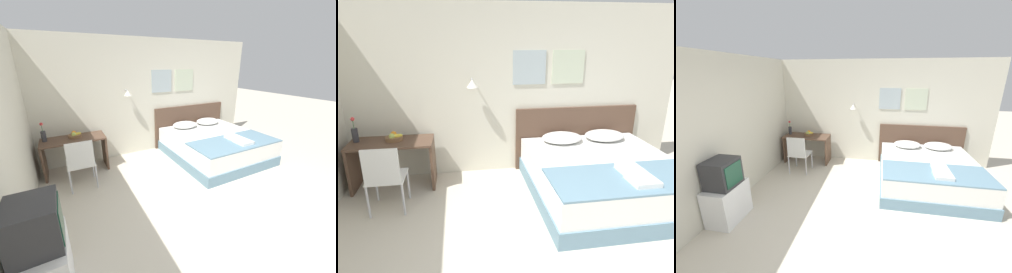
% 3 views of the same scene
% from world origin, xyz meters
% --- Properties ---
extents(ground_plane, '(24.00, 24.00, 0.00)m').
position_xyz_m(ground_plane, '(0.00, 0.00, 0.00)').
color(ground_plane, beige).
extents(wall_back, '(5.74, 0.31, 2.65)m').
position_xyz_m(wall_back, '(0.01, 3.02, 1.33)').
color(wall_back, beige).
rests_on(wall_back, ground_plane).
extents(bed, '(1.96, 2.08, 0.56)m').
position_xyz_m(bed, '(1.19, 1.89, 0.28)').
color(bed, '#66899E').
rests_on(bed, ground_plane).
extents(headboard, '(2.08, 0.06, 1.04)m').
position_xyz_m(headboard, '(1.19, 2.96, 0.52)').
color(headboard, brown).
rests_on(headboard, ground_plane).
extents(pillow_left, '(0.64, 0.48, 0.15)m').
position_xyz_m(pillow_left, '(0.83, 2.64, 0.64)').
color(pillow_left, white).
rests_on(pillow_left, bed).
extents(pillow_right, '(0.64, 0.48, 0.15)m').
position_xyz_m(pillow_right, '(1.54, 2.64, 0.64)').
color(pillow_right, white).
rests_on(pillow_right, bed).
extents(throw_blanket, '(1.90, 0.83, 0.02)m').
position_xyz_m(throw_blanket, '(1.19, 1.28, 0.58)').
color(throw_blanket, '#66899E').
rests_on(throw_blanket, bed).
extents(folded_towel_near_foot, '(0.27, 0.28, 0.06)m').
position_xyz_m(folded_towel_near_foot, '(1.28, 1.43, 0.62)').
color(folded_towel_near_foot, white).
rests_on(folded_towel_near_foot, throw_blanket).
extents(folded_towel_mid_bed, '(0.30, 0.31, 0.06)m').
position_xyz_m(folded_towel_mid_bed, '(1.27, 1.13, 0.62)').
color(folded_towel_mid_bed, white).
rests_on(folded_towel_mid_bed, throw_blanket).
extents(desk, '(1.18, 0.55, 0.72)m').
position_xyz_m(desk, '(-1.76, 2.64, 0.51)').
color(desk, brown).
rests_on(desk, ground_plane).
extents(desk_chair, '(0.46, 0.46, 0.92)m').
position_xyz_m(desk_chair, '(-1.72, 1.92, 0.54)').
color(desk_chair, white).
rests_on(desk_chair, ground_plane).
extents(fruit_bowl, '(0.25, 0.25, 0.12)m').
position_xyz_m(fruit_bowl, '(-1.72, 2.69, 0.76)').
color(fruit_bowl, brown).
rests_on(fruit_bowl, desk).
extents(flower_vase, '(0.09, 0.09, 0.37)m').
position_xyz_m(flower_vase, '(-2.25, 2.70, 0.85)').
color(flower_vase, '#333338').
rests_on(flower_vase, desk).
extents(tv_stand, '(0.42, 0.62, 0.61)m').
position_xyz_m(tv_stand, '(-2.24, 0.16, 0.31)').
color(tv_stand, white).
rests_on(tv_stand, ground_plane).
extents(television, '(0.41, 0.44, 0.44)m').
position_xyz_m(television, '(-2.23, 0.16, 0.83)').
color(television, '#2D2D30').
rests_on(television, tv_stand).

